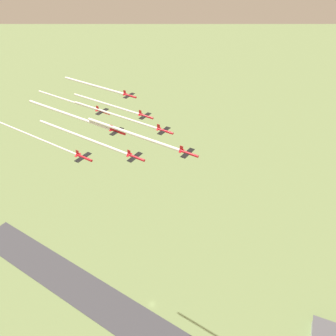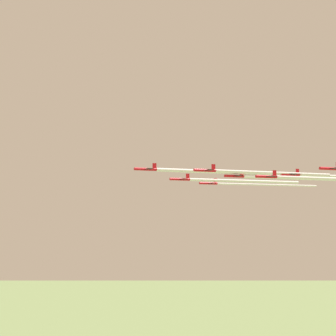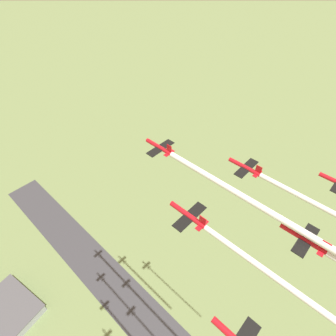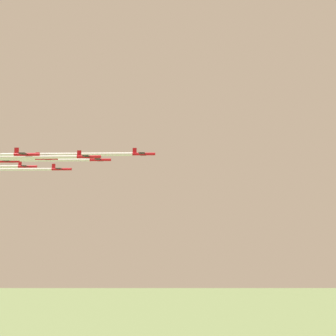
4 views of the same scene
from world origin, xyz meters
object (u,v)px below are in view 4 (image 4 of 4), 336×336
at_px(jet_0, 143,154).
at_px(jet_6, 27,166).
at_px(jet_7, 8,161).
at_px(jet_1, 99,160).
at_px(jet_3, 61,169).
at_px(jet_4, 46,158).
at_px(jet_5, 26,154).
at_px(jet_2, 88,157).

bearing_deg(jet_0, jet_6, -120.47).
bearing_deg(jet_7, jet_0, 78.91).
bearing_deg(jet_1, jet_6, -120.47).
distance_m(jet_3, jet_4, 21.18).
relative_size(jet_0, jet_7, 1.00).
distance_m(jet_5, jet_7, 36.47).
bearing_deg(jet_5, jet_3, 180.00).
height_order(jet_1, jet_6, jet_6).
bearing_deg(jet_7, jet_3, 120.47).
bearing_deg(jet_3, jet_1, 59.53).
bearing_deg(jet_7, jet_4, 59.53).
distance_m(jet_0, jet_5, 41.77).
bearing_deg(jet_3, jet_2, 29.54).
distance_m(jet_1, jet_5, 36.49).
xyz_separation_m(jet_1, jet_2, (3.68, 20.80, -1.79)).
distance_m(jet_1, jet_4, 20.84).
bearing_deg(jet_7, jet_2, 59.53).
distance_m(jet_0, jet_3, 41.76).
height_order(jet_4, jet_6, jet_6).
distance_m(jet_1, jet_6, 41.66).
xyz_separation_m(jet_0, jet_5, (39.04, 14.53, -3.04)).
distance_m(jet_5, jet_6, 55.82).
xyz_separation_m(jet_5, jet_7, (12.15, -34.33, 2.01)).
bearing_deg(jet_7, jet_5, 29.54).
bearing_deg(jet_4, jet_6, -150.46).
relative_size(jet_5, jet_7, 1.00).
relative_size(jet_1, jet_2, 1.00).
bearing_deg(jet_4, jet_5, -0.00).
bearing_deg(jet_6, jet_3, 59.53).
bearing_deg(jet_5, jet_1, 150.46).
bearing_deg(jet_1, jet_2, -0.00).
relative_size(jet_0, jet_1, 1.00).
distance_m(jet_0, jet_6, 62.48).
relative_size(jet_4, jet_7, 1.00).
xyz_separation_m(jet_1, jet_3, (15.83, -13.53, -2.37)).
height_order(jet_1, jet_3, jet_1).
bearing_deg(jet_4, jet_0, 90.00).
distance_m(jet_1, jet_7, 35.91).
bearing_deg(jet_6, jet_2, 40.36).
bearing_deg(jet_3, jet_6, -120.47).
distance_m(jet_2, jet_7, 41.68).
bearing_deg(jet_2, jet_1, 180.00).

